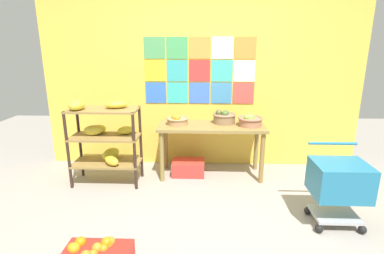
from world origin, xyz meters
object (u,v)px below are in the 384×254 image
object	(u,v)px
display_table	(211,132)
fruit_basket_right	(250,120)
fruit_basket_left	(224,117)
banana_shelf_unit	(104,134)
shopping_cart	(339,182)
produce_crate_under_table	(188,168)
fruit_basket_back_right	(177,120)

from	to	relation	value
display_table	fruit_basket_right	distance (m)	0.53
display_table	fruit_basket_left	size ratio (longest dim) A/B	4.51
banana_shelf_unit	fruit_basket_right	distance (m)	1.89
fruit_basket_left	fruit_basket_right	bearing A→B (deg)	-21.47
fruit_basket_left	shopping_cart	distance (m)	1.65
banana_shelf_unit	produce_crate_under_table	bearing A→B (deg)	14.67
fruit_basket_left	shopping_cart	world-z (taller)	fruit_basket_left
fruit_basket_left	fruit_basket_back_right	world-z (taller)	fruit_basket_left
fruit_basket_back_right	shopping_cart	size ratio (longest dim) A/B	0.38
fruit_basket_back_right	fruit_basket_right	distance (m)	0.96
banana_shelf_unit	fruit_basket_back_right	world-z (taller)	banana_shelf_unit
fruit_basket_right	shopping_cart	bearing A→B (deg)	-56.99
banana_shelf_unit	fruit_basket_right	bearing A→B (deg)	7.23
shopping_cart	display_table	bearing A→B (deg)	140.15
fruit_basket_right	produce_crate_under_table	xyz separation A→B (m)	(-0.81, 0.04, -0.69)
fruit_basket_back_right	shopping_cart	xyz separation A→B (m)	(1.67, -1.14, -0.32)
produce_crate_under_table	fruit_basket_left	bearing A→B (deg)	10.70
display_table	produce_crate_under_table	bearing A→B (deg)	177.80
produce_crate_under_table	fruit_basket_back_right	bearing A→B (deg)	179.48
display_table	shopping_cart	xyz separation A→B (m)	(1.21, -1.13, -0.16)
banana_shelf_unit	fruit_basket_left	distance (m)	1.58
fruit_basket_right	shopping_cart	xyz separation A→B (m)	(0.71, -1.10, -0.34)
banana_shelf_unit	display_table	world-z (taller)	banana_shelf_unit
fruit_basket_back_right	shopping_cart	distance (m)	2.05
banana_shelf_unit	fruit_basket_right	world-z (taller)	banana_shelf_unit
shopping_cart	banana_shelf_unit	bearing A→B (deg)	164.50
fruit_basket_back_right	produce_crate_under_table	distance (m)	0.70
banana_shelf_unit	produce_crate_under_table	xyz separation A→B (m)	(1.05, 0.28, -0.55)
fruit_basket_left	shopping_cart	size ratio (longest dim) A/B	0.40
fruit_basket_right	shopping_cart	world-z (taller)	fruit_basket_right
banana_shelf_unit	shopping_cart	world-z (taller)	banana_shelf_unit
fruit_basket_right	produce_crate_under_table	bearing A→B (deg)	177.28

